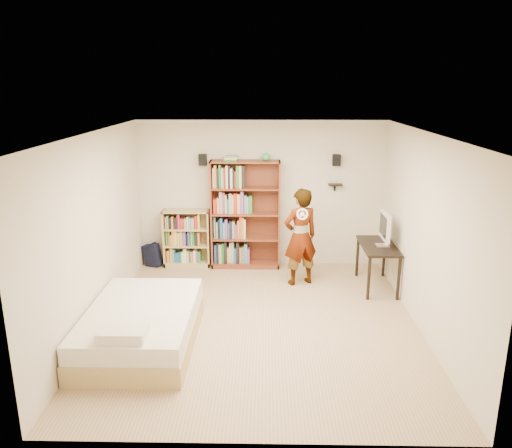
{
  "coord_description": "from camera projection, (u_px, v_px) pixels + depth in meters",
  "views": [
    {
      "loc": [
        0.08,
        -6.52,
        3.32
      ],
      "look_at": [
        -0.06,
        0.6,
        1.31
      ],
      "focal_mm": 35.0,
      "sensor_mm": 36.0,
      "label": 1
    }
  ],
  "objects": [
    {
      "name": "wall_shelf",
      "position": [
        335.0,
        185.0,
        9.05
      ],
      "size": [
        0.25,
        0.16,
        0.02
      ],
      "primitive_type": "cube",
      "color": "black",
      "rests_on": "room_shell"
    },
    {
      "name": "computer_desk",
      "position": [
        377.0,
        266.0,
        8.34
      ],
      "size": [
        0.55,
        1.1,
        0.75
      ],
      "primitive_type": null,
      "color": "black",
      "rests_on": "ground"
    },
    {
      "name": "room_shell",
      "position": [
        259.0,
        204.0,
        6.69
      ],
      "size": [
        4.52,
        5.02,
        2.71
      ],
      "color": "beige",
      "rests_on": "ground"
    },
    {
      "name": "navy_bag",
      "position": [
        152.0,
        255.0,
        9.36
      ],
      "size": [
        0.38,
        0.32,
        0.44
      ],
      "primitive_type": null,
      "rotation": [
        0.0,
        0.0,
        -0.4
      ],
      "color": "black",
      "rests_on": "ground"
    },
    {
      "name": "low_bookshelf",
      "position": [
        187.0,
        238.0,
        9.3
      ],
      "size": [
        0.86,
        0.32,
        1.07
      ],
      "primitive_type": null,
      "color": "tan",
      "rests_on": "ground"
    },
    {
      "name": "ground",
      "position": [
        259.0,
        323.0,
        7.17
      ],
      "size": [
        4.5,
        5.0,
        0.01
      ],
      "primitive_type": "cube",
      "color": "tan",
      "rests_on": "ground"
    },
    {
      "name": "person",
      "position": [
        300.0,
        237.0,
        8.38
      ],
      "size": [
        0.72,
        0.6,
        1.67
      ],
      "primitive_type": "imported",
      "rotation": [
        0.0,
        0.0,
        3.54
      ],
      "color": "black",
      "rests_on": "ground"
    },
    {
      "name": "speaker_left",
      "position": [
        203.0,
        160.0,
        8.96
      ],
      "size": [
        0.14,
        0.12,
        0.2
      ],
      "primitive_type": "cube",
      "color": "black",
      "rests_on": "room_shell"
    },
    {
      "name": "crown_molding",
      "position": [
        259.0,
        136.0,
        6.45
      ],
      "size": [
        4.5,
        5.0,
        0.06
      ],
      "color": "silver",
      "rests_on": "room_shell"
    },
    {
      "name": "imac",
      "position": [
        383.0,
        230.0,
        8.12
      ],
      "size": [
        0.18,
        0.57,
        0.56
      ],
      "primitive_type": null,
      "rotation": [
        0.0,
        0.0,
        0.13
      ],
      "color": "silver",
      "rests_on": "computer_desk"
    },
    {
      "name": "speaker_right",
      "position": [
        336.0,
        160.0,
        8.91
      ],
      "size": [
        0.14,
        0.12,
        0.2
      ],
      "primitive_type": "cube",
      "color": "black",
      "rests_on": "room_shell"
    },
    {
      "name": "daybed",
      "position": [
        141.0,
        321.0,
        6.54
      ],
      "size": [
        1.38,
        2.12,
        0.63
      ],
      "primitive_type": null,
      "color": "white",
      "rests_on": "ground"
    },
    {
      "name": "tall_bookshelf",
      "position": [
        245.0,
        215.0,
        9.14
      ],
      "size": [
        1.26,
        0.37,
        1.99
      ],
      "primitive_type": null,
      "color": "maroon",
      "rests_on": "ground"
    },
    {
      "name": "wii_wheel",
      "position": [
        302.0,
        214.0,
        7.95
      ],
      "size": [
        0.19,
        0.07,
        0.19
      ],
      "primitive_type": "torus",
      "rotation": [
        1.36,
        0.0,
        0.0
      ],
      "color": "silver",
      "rests_on": "person"
    }
  ]
}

